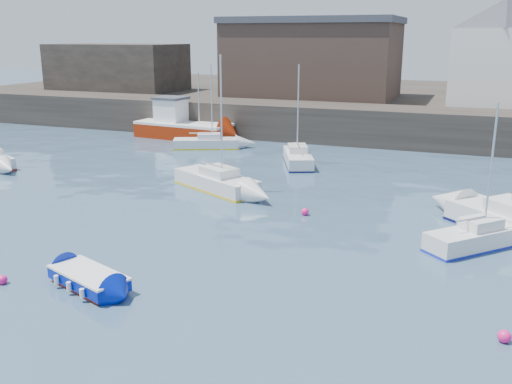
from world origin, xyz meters
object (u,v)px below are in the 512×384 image
(fishing_boat, at_px, (181,125))
(sailboat_f, at_px, (298,158))
(buoy_far, at_px, (305,215))
(blue_dinghy, at_px, (89,279))
(sailboat_h, at_px, (206,143))
(sailboat_b, at_px, (217,181))
(sailboat_c, at_px, (476,237))
(buoy_near, at_px, (3,284))
(buoy_mid, at_px, (504,342))

(fishing_boat, bearing_deg, sailboat_f, -27.38)
(buoy_far, bearing_deg, blue_dinghy, -113.56)
(sailboat_h, bearing_deg, sailboat_b, -61.41)
(sailboat_c, bearing_deg, fishing_boat, 141.70)
(sailboat_c, height_order, buoy_near, sailboat_c)
(blue_dinghy, distance_m, sailboat_b, 13.95)
(sailboat_b, distance_m, sailboat_f, 8.54)
(blue_dinghy, relative_size, sailboat_h, 0.54)
(sailboat_f, height_order, sailboat_h, sailboat_f)
(buoy_far, bearing_deg, sailboat_b, 155.32)
(buoy_mid, height_order, buoy_far, buoy_mid)
(blue_dinghy, xyz_separation_m, buoy_mid, (13.77, 1.30, -0.35))
(sailboat_f, bearing_deg, buoy_near, -100.32)
(buoy_near, height_order, buoy_far, buoy_far)
(fishing_boat, distance_m, sailboat_h, 5.56)
(blue_dinghy, bearing_deg, fishing_boat, 112.22)
(sailboat_f, bearing_deg, sailboat_c, -47.26)
(sailboat_f, height_order, buoy_near, sailboat_f)
(sailboat_f, relative_size, buoy_mid, 17.25)
(fishing_boat, bearing_deg, sailboat_c, -38.30)
(sailboat_f, xyz_separation_m, buoy_mid, (12.75, -20.77, -0.48))
(sailboat_b, bearing_deg, fishing_boat, 124.85)
(blue_dinghy, xyz_separation_m, fishing_boat, (-11.71, 28.67, 0.75))
(fishing_boat, xyz_separation_m, buoy_mid, (25.49, -27.36, -1.10))
(sailboat_b, distance_m, sailboat_c, 15.02)
(sailboat_c, relative_size, buoy_far, 16.10)
(blue_dinghy, distance_m, sailboat_c, 15.85)
(blue_dinghy, xyz_separation_m, sailboat_h, (-7.52, 25.07, 0.08))
(blue_dinghy, height_order, sailboat_f, sailboat_f)
(fishing_boat, bearing_deg, blue_dinghy, -67.78)
(buoy_mid, bearing_deg, buoy_far, 132.69)
(fishing_boat, height_order, sailboat_c, sailboat_c)
(sailboat_c, bearing_deg, buoy_mid, -83.49)
(sailboat_f, distance_m, buoy_far, 11.69)
(blue_dinghy, bearing_deg, sailboat_c, 35.72)
(sailboat_f, bearing_deg, fishing_boat, 152.62)
(blue_dinghy, distance_m, buoy_far, 12.03)
(sailboat_f, xyz_separation_m, sailboat_h, (-8.54, 3.01, -0.05))
(blue_dinghy, relative_size, sailboat_b, 0.46)
(blue_dinghy, bearing_deg, buoy_mid, 5.40)
(buoy_mid, distance_m, buoy_far, 13.22)
(fishing_boat, bearing_deg, buoy_far, -46.89)
(sailboat_h, height_order, buoy_far, sailboat_h)
(sailboat_h, distance_m, buoy_far, 18.70)
(buoy_near, bearing_deg, fishing_boat, 106.17)
(sailboat_b, xyz_separation_m, sailboat_f, (2.44, 8.19, -0.02))
(sailboat_b, bearing_deg, sailboat_h, 118.59)
(blue_dinghy, xyz_separation_m, sailboat_f, (1.03, 22.07, 0.13))
(sailboat_c, xyz_separation_m, buoy_mid, (0.91, -7.95, -0.47))
(sailboat_b, distance_m, buoy_far, 6.87)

